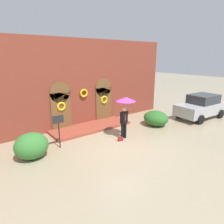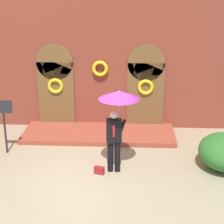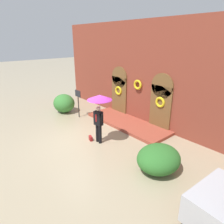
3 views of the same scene
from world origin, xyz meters
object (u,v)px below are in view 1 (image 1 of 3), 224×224
at_px(shrub_left, 31,146).
at_px(parked_car, 201,106).
at_px(person_with_umbrella, 125,105).
at_px(handbag, 120,139).
at_px(sign_post, 59,126).
at_px(shrub_right, 156,118).

relative_size(shrub_left, parked_car, 0.36).
bearing_deg(parked_car, person_with_umbrella, 175.79).
relative_size(handbag, sign_post, 0.16).
height_order(shrub_left, shrub_right, shrub_left).
height_order(person_with_umbrella, shrub_left, person_with_umbrella).
bearing_deg(shrub_left, sign_post, 9.44).
relative_size(person_with_umbrella, shrub_left, 1.56).
bearing_deg(sign_post, shrub_right, -5.58).
bearing_deg(person_with_umbrella, handbag, -158.11).
height_order(handbag, parked_car, parked_car).
xyz_separation_m(person_with_umbrella, handbag, (-0.50, -0.20, -1.80)).
height_order(person_with_umbrella, parked_car, person_with_umbrella).
relative_size(person_with_umbrella, shrub_right, 1.38).
height_order(sign_post, shrub_left, sign_post).
relative_size(person_with_umbrella, handbag, 8.44).
bearing_deg(handbag, person_with_umbrella, 38.96).
xyz_separation_m(handbag, sign_post, (-2.99, 1.21, 1.05)).
xyz_separation_m(handbag, shrub_right, (3.56, 0.57, 0.38)).
bearing_deg(handbag, shrub_right, 26.22).
relative_size(sign_post, shrub_right, 1.00).
height_order(person_with_umbrella, handbag, person_with_umbrella).
xyz_separation_m(handbag, parked_car, (7.58, -0.32, 0.77)).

